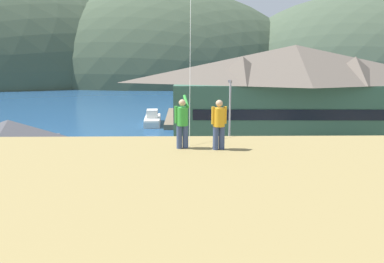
{
  "coord_description": "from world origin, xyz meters",
  "views": [
    {
      "loc": [
        1.04,
        -21.03,
        9.51
      ],
      "look_at": [
        1.56,
        9.0,
        3.45
      ],
      "focal_mm": 35.52,
      "sensor_mm": 36.0,
      "label": 1
    }
  ],
  "objects_px": {
    "parked_car_back_row_right": "(175,196)",
    "parked_car_mid_row_far": "(282,196)",
    "parked_car_back_row_left": "(149,168)",
    "storage_shed_near_lot": "(11,147)",
    "parked_car_front_row_silver": "(378,164)",
    "person_kite_flyer": "(182,122)",
    "parked_car_corner_spot": "(223,170)",
    "wharf_dock": "(177,118)",
    "harbor_lodge": "(294,90)",
    "person_companion": "(219,123)",
    "moored_boat_wharfside": "(153,119)",
    "parking_light_pole": "(230,118)"
  },
  "relations": [
    {
      "from": "parked_car_back_row_right",
      "to": "parked_car_mid_row_far",
      "type": "relative_size",
      "value": 1.0
    },
    {
      "from": "parked_car_mid_row_far",
      "to": "parked_car_back_row_left",
      "type": "bearing_deg",
      "value": 145.72
    },
    {
      "from": "storage_shed_near_lot",
      "to": "parked_car_front_row_silver",
      "type": "bearing_deg",
      "value": -1.35
    },
    {
      "from": "person_kite_flyer",
      "to": "parked_car_back_row_right",
      "type": "bearing_deg",
      "value": 93.49
    },
    {
      "from": "parked_car_corner_spot",
      "to": "parked_car_back_row_left",
      "type": "bearing_deg",
      "value": 174.44
    },
    {
      "from": "wharf_dock",
      "to": "parked_car_corner_spot",
      "type": "xyz_separation_m",
      "value": [
        3.99,
        -28.66,
        0.71
      ]
    },
    {
      "from": "harbor_lodge",
      "to": "parked_car_back_row_left",
      "type": "xyz_separation_m",
      "value": [
        -14.92,
        -14.56,
        -4.56
      ]
    },
    {
      "from": "storage_shed_near_lot",
      "to": "parked_car_corner_spot",
      "type": "bearing_deg",
      "value": -6.86
    },
    {
      "from": "storage_shed_near_lot",
      "to": "person_companion",
      "type": "bearing_deg",
      "value": -47.59
    },
    {
      "from": "moored_boat_wharfside",
      "to": "person_companion",
      "type": "relative_size",
      "value": 3.84
    },
    {
      "from": "moored_boat_wharfside",
      "to": "parked_car_corner_spot",
      "type": "distance_m",
      "value": 25.97
    },
    {
      "from": "parked_car_back_row_right",
      "to": "parked_car_front_row_silver",
      "type": "relative_size",
      "value": 1.0
    },
    {
      "from": "storage_shed_near_lot",
      "to": "wharf_dock",
      "type": "distance_m",
      "value": 29.55
    },
    {
      "from": "parked_car_corner_spot",
      "to": "parked_car_mid_row_far",
      "type": "distance_m",
      "value": 6.21
    },
    {
      "from": "moored_boat_wharfside",
      "to": "person_kite_flyer",
      "type": "relative_size",
      "value": 3.6
    },
    {
      "from": "moored_boat_wharfside",
      "to": "parked_car_back_row_right",
      "type": "bearing_deg",
      "value": -82.57
    },
    {
      "from": "parked_car_back_row_left",
      "to": "parked_car_mid_row_far",
      "type": "height_order",
      "value": "same"
    },
    {
      "from": "parked_car_back_row_right",
      "to": "person_companion",
      "type": "bearing_deg",
      "value": -78.71
    },
    {
      "from": "parked_car_back_row_left",
      "to": "parking_light_pole",
      "type": "bearing_deg",
      "value": 30.3
    },
    {
      "from": "wharf_dock",
      "to": "moored_boat_wharfside",
      "type": "height_order",
      "value": "moored_boat_wharfside"
    },
    {
      "from": "wharf_dock",
      "to": "parked_car_front_row_silver",
      "type": "xyz_separation_m",
      "value": [
        16.36,
        -27.35,
        0.71
      ]
    },
    {
      "from": "wharf_dock",
      "to": "parked_car_corner_spot",
      "type": "bearing_deg",
      "value": -82.08
    },
    {
      "from": "harbor_lodge",
      "to": "storage_shed_near_lot",
      "type": "height_order",
      "value": "harbor_lodge"
    },
    {
      "from": "wharf_dock",
      "to": "moored_boat_wharfside",
      "type": "bearing_deg",
      "value": -131.96
    },
    {
      "from": "moored_boat_wharfside",
      "to": "parked_car_front_row_silver",
      "type": "relative_size",
      "value": 1.54
    },
    {
      "from": "storage_shed_near_lot",
      "to": "person_kite_flyer",
      "type": "relative_size",
      "value": 3.98
    },
    {
      "from": "parked_car_back_row_right",
      "to": "person_companion",
      "type": "relative_size",
      "value": 2.48
    },
    {
      "from": "person_kite_flyer",
      "to": "parked_car_corner_spot",
      "type": "bearing_deg",
      "value": 78.45
    },
    {
      "from": "wharf_dock",
      "to": "moored_boat_wharfside",
      "type": "distance_m",
      "value": 5.07
    },
    {
      "from": "parked_car_corner_spot",
      "to": "harbor_lodge",
      "type": "bearing_deg",
      "value": 58.17
    },
    {
      "from": "parking_light_pole",
      "to": "parked_car_mid_row_far",
      "type": "bearing_deg",
      "value": -77.44
    },
    {
      "from": "harbor_lodge",
      "to": "parking_light_pole",
      "type": "bearing_deg",
      "value": -128.04
    },
    {
      "from": "wharf_dock",
      "to": "parked_car_back_row_right",
      "type": "bearing_deg",
      "value": -89.07
    },
    {
      "from": "storage_shed_near_lot",
      "to": "parked_car_front_row_silver",
      "type": "distance_m",
      "value": 28.96
    },
    {
      "from": "moored_boat_wharfside",
      "to": "parking_light_pole",
      "type": "relative_size",
      "value": 0.91
    },
    {
      "from": "moored_boat_wharfside",
      "to": "person_companion",
      "type": "distance_m",
      "value": 40.2
    },
    {
      "from": "wharf_dock",
      "to": "parked_car_mid_row_far",
      "type": "xyz_separation_m",
      "value": [
        7.11,
        -34.03,
        0.71
      ]
    },
    {
      "from": "harbor_lodge",
      "to": "parked_car_back_row_left",
      "type": "bearing_deg",
      "value": -135.71
    },
    {
      "from": "storage_shed_near_lot",
      "to": "wharf_dock",
      "type": "xyz_separation_m",
      "value": [
        12.57,
        26.67,
        -2.03
      ]
    },
    {
      "from": "moored_boat_wharfside",
      "to": "parked_car_back_row_left",
      "type": "bearing_deg",
      "value": -85.72
    },
    {
      "from": "wharf_dock",
      "to": "moored_boat_wharfside",
      "type": "xyz_separation_m",
      "value": [
        -3.38,
        -3.76,
        0.37
      ]
    },
    {
      "from": "wharf_dock",
      "to": "storage_shed_near_lot",
      "type": "bearing_deg",
      "value": -115.23
    },
    {
      "from": "parked_car_back_row_right",
      "to": "parking_light_pole",
      "type": "bearing_deg",
      "value": 65.43
    },
    {
      "from": "storage_shed_near_lot",
      "to": "parking_light_pole",
      "type": "height_order",
      "value": "parking_light_pole"
    },
    {
      "from": "parked_car_mid_row_far",
      "to": "parking_light_pole",
      "type": "xyz_separation_m",
      "value": [
        -2.16,
        9.71,
        3.25
      ]
    },
    {
      "from": "parked_car_front_row_silver",
      "to": "person_companion",
      "type": "relative_size",
      "value": 2.49
    },
    {
      "from": "parked_car_back_row_left",
      "to": "person_companion",
      "type": "height_order",
      "value": "person_companion"
    },
    {
      "from": "parked_car_back_row_right",
      "to": "person_kite_flyer",
      "type": "xyz_separation_m",
      "value": [
        0.54,
        -8.88,
        6.16
      ]
    },
    {
      "from": "parked_car_mid_row_far",
      "to": "parked_car_front_row_silver",
      "type": "bearing_deg",
      "value": 35.83
    },
    {
      "from": "parked_car_back_row_left",
      "to": "parked_car_mid_row_far",
      "type": "distance_m",
      "value": 10.49
    }
  ]
}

